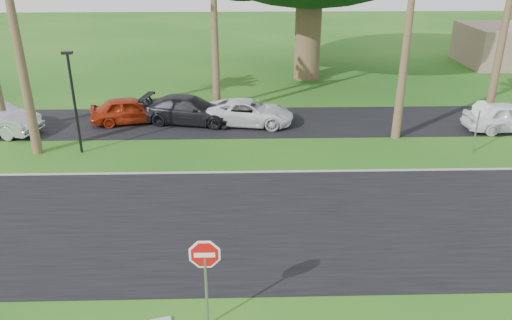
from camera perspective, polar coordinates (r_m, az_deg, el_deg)
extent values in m
plane|color=#124A13|center=(15.73, -6.68, -10.87)|extent=(120.00, 120.00, 0.00)
cube|color=black|center=(17.40, -6.16, -7.13)|extent=(120.00, 8.00, 0.02)
cube|color=black|center=(26.96, -4.58, 4.32)|extent=(120.00, 5.00, 0.02)
cube|color=gray|center=(20.97, -5.38, -1.43)|extent=(120.00, 0.12, 0.06)
cylinder|color=gray|center=(12.69, -5.68, -14.80)|extent=(0.07, 0.07, 2.00)
cylinder|color=white|center=(12.04, -5.89, -10.68)|extent=(1.05, 0.02, 1.05)
cylinder|color=red|center=(12.04, -5.89, -10.68)|extent=(0.90, 0.02, 0.90)
cube|color=white|center=(12.04, -5.89, -10.68)|extent=(0.50, 0.02, 0.12)
cylinder|color=gray|center=(24.72, 23.83, 2.96)|extent=(0.07, 0.07, 2.00)
cylinder|color=white|center=(24.39, 24.25, 5.37)|extent=(1.05, 0.02, 1.05)
cylinder|color=red|center=(24.39, 24.25, 5.37)|extent=(0.90, 0.02, 0.90)
cube|color=white|center=(24.39, 24.25, 5.37)|extent=(0.50, 0.02, 0.12)
cone|color=brown|center=(23.62, -25.93, 13.74)|extent=(0.44, 0.44, 11.50)
cone|color=brown|center=(27.27, -4.76, 14.81)|extent=(0.44, 0.44, 9.50)
cone|color=brown|center=(24.58, 16.71, 11.79)|extent=(0.44, 0.44, 8.50)
cone|color=brown|center=(29.40, 26.94, 15.56)|extent=(0.44, 0.44, 12.00)
cylinder|color=brown|center=(35.71, 5.94, 13.98)|extent=(1.80, 1.80, 6.00)
cylinder|color=black|center=(23.62, -19.99, 5.88)|extent=(0.12, 0.12, 4.50)
cube|color=black|center=(23.08, -20.80, 11.39)|extent=(0.45, 0.25, 0.12)
imported|color=maroon|center=(27.44, -14.18, 5.53)|extent=(4.36, 2.50, 1.40)
imported|color=black|center=(26.81, -7.63, 5.68)|extent=(5.29, 2.97, 1.45)
imported|color=silver|center=(26.36, -0.88, 5.43)|extent=(5.02, 2.89, 1.32)
imported|color=white|center=(28.48, 26.78, 4.42)|extent=(4.45, 2.08, 1.47)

